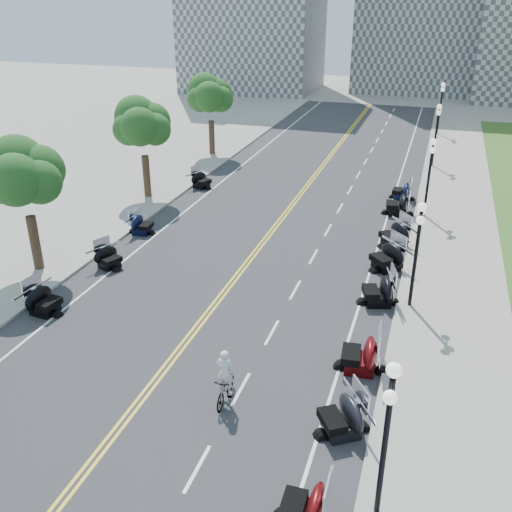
% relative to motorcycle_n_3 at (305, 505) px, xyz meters
% --- Properties ---
extents(ground, '(160.00, 160.00, 0.00)m').
position_rel_motorcycle_n_3_xyz_m(ground, '(-6.76, 8.91, -0.70)').
color(ground, gray).
extents(road, '(16.00, 90.00, 0.01)m').
position_rel_motorcycle_n_3_xyz_m(road, '(-6.76, 18.91, -0.70)').
color(road, '#333335').
rests_on(road, ground).
extents(centerline_yellow_a, '(0.12, 90.00, 0.00)m').
position_rel_motorcycle_n_3_xyz_m(centerline_yellow_a, '(-6.88, 18.91, -0.69)').
color(centerline_yellow_a, yellow).
rests_on(centerline_yellow_a, road).
extents(centerline_yellow_b, '(0.12, 90.00, 0.00)m').
position_rel_motorcycle_n_3_xyz_m(centerline_yellow_b, '(-6.64, 18.91, -0.69)').
color(centerline_yellow_b, yellow).
rests_on(centerline_yellow_b, road).
extents(edge_line_north, '(0.12, 90.00, 0.00)m').
position_rel_motorcycle_n_3_xyz_m(edge_line_north, '(-0.36, 18.91, -0.69)').
color(edge_line_north, white).
rests_on(edge_line_north, road).
extents(edge_line_south, '(0.12, 90.00, 0.00)m').
position_rel_motorcycle_n_3_xyz_m(edge_line_south, '(-13.16, 18.91, -0.69)').
color(edge_line_south, white).
rests_on(edge_line_south, road).
extents(lane_dash_4, '(0.12, 2.00, 0.00)m').
position_rel_motorcycle_n_3_xyz_m(lane_dash_4, '(-3.56, 0.91, -0.69)').
color(lane_dash_4, white).
rests_on(lane_dash_4, road).
extents(lane_dash_5, '(0.12, 2.00, 0.00)m').
position_rel_motorcycle_n_3_xyz_m(lane_dash_5, '(-3.56, 4.91, -0.69)').
color(lane_dash_5, white).
rests_on(lane_dash_5, road).
extents(lane_dash_6, '(0.12, 2.00, 0.00)m').
position_rel_motorcycle_n_3_xyz_m(lane_dash_6, '(-3.56, 8.91, -0.69)').
color(lane_dash_6, white).
rests_on(lane_dash_6, road).
extents(lane_dash_7, '(0.12, 2.00, 0.00)m').
position_rel_motorcycle_n_3_xyz_m(lane_dash_7, '(-3.56, 12.91, -0.69)').
color(lane_dash_7, white).
rests_on(lane_dash_7, road).
extents(lane_dash_8, '(0.12, 2.00, 0.00)m').
position_rel_motorcycle_n_3_xyz_m(lane_dash_8, '(-3.56, 16.91, -0.69)').
color(lane_dash_8, white).
rests_on(lane_dash_8, road).
extents(lane_dash_9, '(0.12, 2.00, 0.00)m').
position_rel_motorcycle_n_3_xyz_m(lane_dash_9, '(-3.56, 20.91, -0.69)').
color(lane_dash_9, white).
rests_on(lane_dash_9, road).
extents(lane_dash_10, '(0.12, 2.00, 0.00)m').
position_rel_motorcycle_n_3_xyz_m(lane_dash_10, '(-3.56, 24.91, -0.69)').
color(lane_dash_10, white).
rests_on(lane_dash_10, road).
extents(lane_dash_11, '(0.12, 2.00, 0.00)m').
position_rel_motorcycle_n_3_xyz_m(lane_dash_11, '(-3.56, 28.91, -0.69)').
color(lane_dash_11, white).
rests_on(lane_dash_11, road).
extents(lane_dash_12, '(0.12, 2.00, 0.00)m').
position_rel_motorcycle_n_3_xyz_m(lane_dash_12, '(-3.56, 32.91, -0.69)').
color(lane_dash_12, white).
rests_on(lane_dash_12, road).
extents(lane_dash_13, '(0.12, 2.00, 0.00)m').
position_rel_motorcycle_n_3_xyz_m(lane_dash_13, '(-3.56, 36.91, -0.69)').
color(lane_dash_13, white).
rests_on(lane_dash_13, road).
extents(lane_dash_14, '(0.12, 2.00, 0.00)m').
position_rel_motorcycle_n_3_xyz_m(lane_dash_14, '(-3.56, 40.91, -0.69)').
color(lane_dash_14, white).
rests_on(lane_dash_14, road).
extents(lane_dash_15, '(0.12, 2.00, 0.00)m').
position_rel_motorcycle_n_3_xyz_m(lane_dash_15, '(-3.56, 44.91, -0.69)').
color(lane_dash_15, white).
rests_on(lane_dash_15, road).
extents(lane_dash_16, '(0.12, 2.00, 0.00)m').
position_rel_motorcycle_n_3_xyz_m(lane_dash_16, '(-3.56, 48.91, -0.69)').
color(lane_dash_16, white).
rests_on(lane_dash_16, road).
extents(lane_dash_17, '(0.12, 2.00, 0.00)m').
position_rel_motorcycle_n_3_xyz_m(lane_dash_17, '(-3.56, 52.91, -0.69)').
color(lane_dash_17, white).
rests_on(lane_dash_17, road).
extents(lane_dash_18, '(0.12, 2.00, 0.00)m').
position_rel_motorcycle_n_3_xyz_m(lane_dash_18, '(-3.56, 56.91, -0.69)').
color(lane_dash_18, white).
rests_on(lane_dash_18, road).
extents(lane_dash_19, '(0.12, 2.00, 0.00)m').
position_rel_motorcycle_n_3_xyz_m(lane_dash_19, '(-3.56, 60.91, -0.69)').
color(lane_dash_19, white).
rests_on(lane_dash_19, road).
extents(sidewalk_north, '(5.00, 90.00, 0.15)m').
position_rel_motorcycle_n_3_xyz_m(sidewalk_north, '(3.74, 18.91, -0.63)').
color(sidewalk_north, '#9E9991').
rests_on(sidewalk_north, ground).
extents(sidewalk_south, '(5.00, 90.00, 0.15)m').
position_rel_motorcycle_n_3_xyz_m(sidewalk_south, '(-17.26, 18.91, -0.63)').
color(sidewalk_south, '#9E9991').
rests_on(sidewalk_south, ground).
extents(street_lamp_1, '(0.50, 1.20, 4.90)m').
position_rel_motorcycle_n_3_xyz_m(street_lamp_1, '(1.84, 0.91, 1.90)').
color(street_lamp_1, black).
rests_on(street_lamp_1, sidewalk_north).
extents(street_lamp_2, '(0.50, 1.20, 4.90)m').
position_rel_motorcycle_n_3_xyz_m(street_lamp_2, '(1.84, 12.91, 1.90)').
color(street_lamp_2, black).
rests_on(street_lamp_2, sidewalk_north).
extents(street_lamp_3, '(0.50, 1.20, 4.90)m').
position_rel_motorcycle_n_3_xyz_m(street_lamp_3, '(1.84, 24.91, 1.90)').
color(street_lamp_3, black).
rests_on(street_lamp_3, sidewalk_north).
extents(street_lamp_4, '(0.50, 1.20, 4.90)m').
position_rel_motorcycle_n_3_xyz_m(street_lamp_4, '(1.84, 36.91, 1.90)').
color(street_lamp_4, black).
rests_on(street_lamp_4, sidewalk_north).
extents(street_lamp_5, '(0.50, 1.20, 4.90)m').
position_rel_motorcycle_n_3_xyz_m(street_lamp_5, '(1.84, 48.91, 1.90)').
color(street_lamp_5, black).
rests_on(street_lamp_5, sidewalk_north).
extents(tree_2, '(4.80, 4.80, 9.20)m').
position_rel_motorcycle_n_3_xyz_m(tree_2, '(-16.76, 10.91, 4.05)').
color(tree_2, '#235619').
rests_on(tree_2, sidewalk_south).
extents(tree_3, '(4.80, 4.80, 9.20)m').
position_rel_motorcycle_n_3_xyz_m(tree_3, '(-16.76, 22.91, 4.05)').
color(tree_3, '#235619').
rests_on(tree_3, sidewalk_south).
extents(tree_4, '(4.80, 4.80, 9.20)m').
position_rel_motorcycle_n_3_xyz_m(tree_4, '(-16.76, 34.91, 4.05)').
color(tree_4, '#235619').
rests_on(tree_4, sidewalk_south).
extents(motorcycle_n_3, '(2.04, 2.04, 1.40)m').
position_rel_motorcycle_n_3_xyz_m(motorcycle_n_3, '(0.00, 0.00, 0.00)').
color(motorcycle_n_3, '#590A0C').
rests_on(motorcycle_n_3, road).
extents(motorcycle_n_4, '(2.90, 2.90, 1.47)m').
position_rel_motorcycle_n_3_xyz_m(motorcycle_n_4, '(0.32, 3.82, 0.03)').
color(motorcycle_n_4, black).
rests_on(motorcycle_n_4, road).
extents(motorcycle_n_5, '(2.42, 2.42, 1.56)m').
position_rel_motorcycle_n_3_xyz_m(motorcycle_n_5, '(0.38, 7.46, 0.08)').
color(motorcycle_n_5, '#590A0C').
rests_on(motorcycle_n_5, road).
extents(motorcycle_n_6, '(2.69, 2.69, 1.51)m').
position_rel_motorcycle_n_3_xyz_m(motorcycle_n_6, '(0.40, 12.82, 0.05)').
color(motorcycle_n_6, black).
rests_on(motorcycle_n_6, road).
extents(motorcycle_n_7, '(3.16, 3.16, 1.56)m').
position_rel_motorcycle_n_3_xyz_m(motorcycle_n_7, '(0.37, 16.58, 0.08)').
color(motorcycle_n_7, black).
rests_on(motorcycle_n_7, road).
extents(motorcycle_n_8, '(3.06, 3.06, 1.53)m').
position_rel_motorcycle_n_3_xyz_m(motorcycle_n_8, '(0.45, 19.76, 0.06)').
color(motorcycle_n_8, black).
rests_on(motorcycle_n_8, road).
extents(motorcycle_n_9, '(2.48, 2.48, 1.56)m').
position_rel_motorcycle_n_3_xyz_m(motorcycle_n_9, '(0.15, 24.92, 0.08)').
color(motorcycle_n_9, black).
rests_on(motorcycle_n_9, road).
extents(motorcycle_n_10, '(2.02, 2.02, 1.34)m').
position_rel_motorcycle_n_3_xyz_m(motorcycle_n_10, '(0.15, 28.14, -0.03)').
color(motorcycle_n_10, black).
rests_on(motorcycle_n_10, road).
extents(motorcycle_s_5, '(2.21, 2.21, 1.39)m').
position_rel_motorcycle_n_3_xyz_m(motorcycle_s_5, '(-13.75, 7.34, -0.01)').
color(motorcycle_s_5, black).
rests_on(motorcycle_s_5, road).
extents(motorcycle_s_6, '(2.37, 2.37, 1.26)m').
position_rel_motorcycle_n_3_xyz_m(motorcycle_s_6, '(-13.46, 12.31, -0.07)').
color(motorcycle_s_6, black).
rests_on(motorcycle_s_6, road).
extents(motorcycle_s_7, '(1.95, 1.95, 1.29)m').
position_rel_motorcycle_n_3_xyz_m(motorcycle_s_7, '(-14.04, 16.97, -0.06)').
color(motorcycle_s_7, black).
rests_on(motorcycle_s_7, road).
extents(motorcycle_s_9, '(2.42, 2.42, 1.30)m').
position_rel_motorcycle_n_3_xyz_m(motorcycle_s_9, '(-14.05, 26.08, -0.05)').
color(motorcycle_s_9, black).
rests_on(motorcycle_s_9, road).
extents(bicycle, '(0.60, 1.87, 1.11)m').
position_rel_motorcycle_n_3_xyz_m(bicycle, '(-3.85, 4.15, -0.14)').
color(bicycle, '#A51414').
rests_on(bicycle, road).
extents(cyclist_rider, '(0.65, 0.43, 1.78)m').
position_rel_motorcycle_n_3_xyz_m(cyclist_rider, '(-3.85, 4.15, 1.30)').
color(cyclist_rider, white).
rests_on(cyclist_rider, bicycle).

